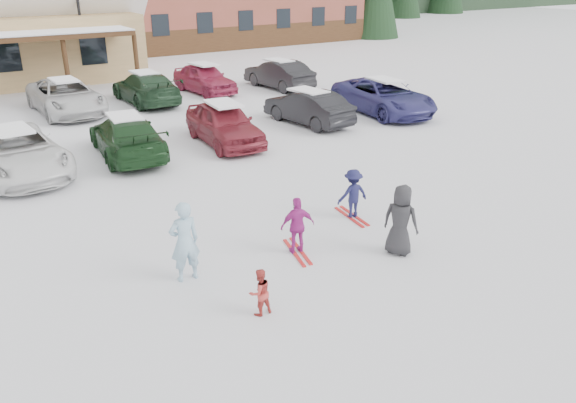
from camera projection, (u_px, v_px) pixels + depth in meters
ground at (301, 260)px, 12.56m from camera, size 160.00×160.00×0.00m
lamp_post at (80, 15)px, 30.86m from camera, size 0.50×0.25×6.42m
adult_skier at (184, 242)px, 11.46m from camera, size 0.65×0.44×1.75m
toddler_red at (260, 292)px, 10.44m from camera, size 0.47×0.37×0.94m
child_navy at (353, 194)px, 14.47m from camera, size 0.91×0.60×1.31m
skis_child_navy at (352, 216)px, 14.71m from camera, size 0.39×1.41×0.03m
child_magenta at (298, 226)px, 12.63m from camera, size 0.85×0.52×1.35m
skis_child_magenta at (297, 252)px, 12.89m from camera, size 0.55×1.40×0.03m
bystander_dark at (401, 220)px, 12.55m from camera, size 0.84×0.96×1.65m
parked_car_2 at (16, 152)px, 17.49m from camera, size 2.82×5.44×1.47m
parked_car_3 at (127, 136)px, 19.18m from camera, size 2.48×5.03×1.41m
parked_car_4 at (224, 124)px, 20.56m from camera, size 2.16×4.57×1.51m
parked_car_5 at (308, 107)px, 23.19m from camera, size 1.95×4.38×1.40m
parked_car_6 at (383, 96)px, 24.89m from camera, size 2.99×5.62×1.50m
parked_car_10 at (66, 97)px, 24.87m from camera, size 2.63×5.46×1.50m
parked_car_11 at (146, 88)px, 26.75m from camera, size 2.09×5.07×1.47m
parked_car_12 at (204, 78)px, 29.00m from camera, size 2.13×4.46×1.47m
parked_car_13 at (279, 74)px, 30.05m from camera, size 1.94×4.64×1.49m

